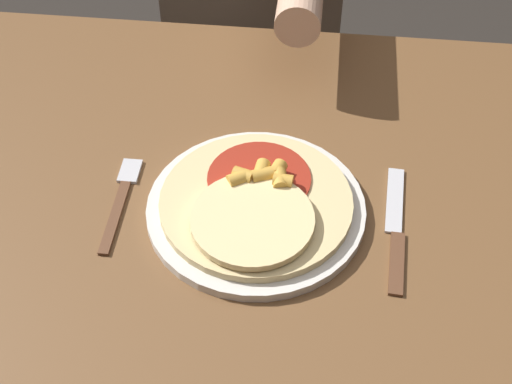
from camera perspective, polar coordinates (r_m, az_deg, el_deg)
dining_table at (r=1.03m, az=-1.74°, el=-7.38°), size 1.11×0.96×0.76m
plate at (r=0.96m, az=-0.00°, el=-1.35°), size 0.30×0.30×0.01m
pizza at (r=0.94m, az=-0.01°, el=-0.86°), size 0.26×0.26×0.04m
fork at (r=1.00m, az=-10.72°, el=-0.43°), size 0.03×0.18×0.00m
knife at (r=0.96m, az=11.11°, el=-2.99°), size 0.03×0.22×0.00m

